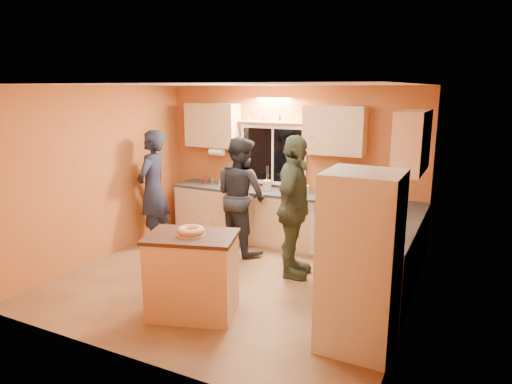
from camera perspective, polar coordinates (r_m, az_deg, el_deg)
The scene contains 14 objects.
ground at distance 6.30m, azimuth -2.97°, elevation -11.13°, with size 4.50×4.50×0.00m, color brown.
room_shell at distance 6.13m, azimuth -0.29°, elevation 4.04°, with size 4.54×4.04×2.61m.
back_counter at distance 7.58m, azimuth 3.37°, elevation -3.31°, with size 4.23×0.62×0.90m.
right_counter at distance 5.96m, azimuth 16.23°, elevation -8.38°, with size 0.62×1.84×0.90m.
refrigerator at distance 4.62m, azimuth 12.88°, elevation -8.52°, with size 0.72×0.70×1.80m, color silver.
island at distance 5.33m, azimuth -7.95°, elevation -10.16°, with size 1.15×0.94×0.96m.
bundt_pastry at distance 5.15m, azimuth -8.13°, elevation -4.84°, with size 0.31×0.31×0.09m, color #C2814F.
person_left at distance 7.64m, azimuth -12.73°, elevation 0.42°, with size 0.70×0.46×1.91m, color black.
person_center at distance 7.13m, azimuth -1.91°, elevation -0.42°, with size 0.89×0.70×1.84m, color black.
person_right at distance 6.21m, azimuth 4.73°, elevation -1.93°, with size 1.15×0.48×1.96m, color #353824.
mixing_bowl at distance 7.15m, azimuth 11.57°, elevation -0.50°, with size 0.33×0.33×0.08m, color black.
utensil_crock at distance 7.54m, azimuth 1.39°, elevation 0.80°, with size 0.14×0.14×0.17m, color beige.
potted_plant at distance 5.58m, azimuth 16.05°, elevation -3.29°, with size 0.28×0.24×0.31m, color gray.
red_box at distance 6.38m, azimuth 17.24°, elevation -2.47°, with size 0.16×0.12×0.07m, color #A9271A.
Camera 1 is at (2.83, -5.01, 2.56)m, focal length 32.00 mm.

